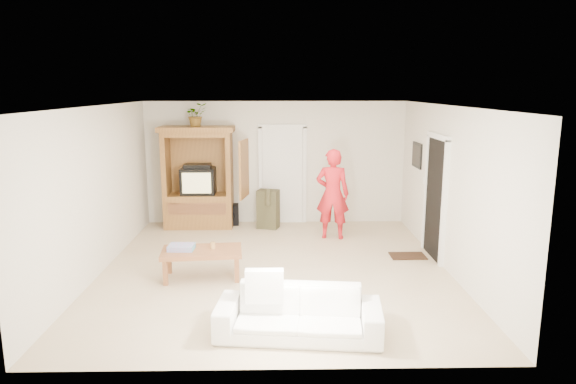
# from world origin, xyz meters

# --- Properties ---
(floor) EXTENTS (6.00, 6.00, 0.00)m
(floor) POSITION_xyz_m (0.00, 0.00, 0.00)
(floor) COLOR tan
(floor) RESTS_ON ground
(ceiling) EXTENTS (6.00, 6.00, 0.00)m
(ceiling) POSITION_xyz_m (0.00, 0.00, 2.60)
(ceiling) COLOR white
(ceiling) RESTS_ON floor
(wall_back) EXTENTS (5.50, 0.00, 5.50)m
(wall_back) POSITION_xyz_m (0.00, 3.00, 1.30)
(wall_back) COLOR silver
(wall_back) RESTS_ON floor
(wall_front) EXTENTS (5.50, 0.00, 5.50)m
(wall_front) POSITION_xyz_m (0.00, -3.00, 1.30)
(wall_front) COLOR silver
(wall_front) RESTS_ON floor
(wall_left) EXTENTS (0.00, 6.00, 6.00)m
(wall_left) POSITION_xyz_m (-2.75, 0.00, 1.30)
(wall_left) COLOR silver
(wall_left) RESTS_ON floor
(wall_right) EXTENTS (0.00, 6.00, 6.00)m
(wall_right) POSITION_xyz_m (2.75, 0.00, 1.30)
(wall_right) COLOR silver
(wall_right) RESTS_ON floor
(armoire) EXTENTS (1.82, 1.14, 2.10)m
(armoire) POSITION_xyz_m (-1.58, 2.66, 0.91)
(armoire) COLOR olive
(armoire) RESTS_ON floor
(door_back) EXTENTS (0.85, 0.05, 2.04)m
(door_back) POSITION_xyz_m (0.15, 2.97, 1.02)
(door_back) COLOR white
(door_back) RESTS_ON floor
(doorway_right) EXTENTS (0.05, 0.90, 2.04)m
(doorway_right) POSITION_xyz_m (2.73, 0.60, 1.02)
(doorway_right) COLOR black
(doorway_right) RESTS_ON floor
(framed_picture) EXTENTS (0.03, 0.60, 0.48)m
(framed_picture) POSITION_xyz_m (2.73, 1.90, 1.60)
(framed_picture) COLOR black
(framed_picture) RESTS_ON wall_right
(doormat) EXTENTS (0.60, 0.40, 0.02)m
(doormat) POSITION_xyz_m (2.30, 0.60, 0.01)
(doormat) COLOR #382316
(doormat) RESTS_ON floor
(plant) EXTENTS (0.56, 0.54, 0.47)m
(plant) POSITION_xyz_m (-1.60, 2.63, 2.34)
(plant) COLOR #4C7238
(plant) RESTS_ON armoire
(man) EXTENTS (0.70, 0.52, 1.75)m
(man) POSITION_xyz_m (1.10, 1.76, 0.87)
(man) COLOR red
(man) RESTS_ON floor
(sofa) EXTENTS (1.99, 0.95, 0.56)m
(sofa) POSITION_xyz_m (0.29, -2.26, 0.28)
(sofa) COLOR white
(sofa) RESTS_ON floor
(coffee_table) EXTENTS (1.26, 0.77, 0.45)m
(coffee_table) POSITION_xyz_m (-1.11, -0.34, 0.39)
(coffee_table) COLOR #965B33
(coffee_table) RESTS_ON floor
(towel) EXTENTS (0.40, 0.30, 0.08)m
(towel) POSITION_xyz_m (-1.42, -0.34, 0.49)
(towel) COLOR #C54192
(towel) RESTS_ON coffee_table
(candle) EXTENTS (0.08, 0.08, 0.10)m
(candle) POSITION_xyz_m (-0.95, -0.29, 0.50)
(candle) COLOR tan
(candle) RESTS_ON coffee_table
(backpack_black) EXTENTS (0.37, 0.24, 0.44)m
(backpack_black) POSITION_xyz_m (-0.96, 2.74, 0.22)
(backpack_black) COLOR black
(backpack_black) RESTS_ON floor
(backpack_olive) EXTENTS (0.49, 0.42, 0.80)m
(backpack_olive) POSITION_xyz_m (-0.15, 2.51, 0.40)
(backpack_olive) COLOR #47442B
(backpack_olive) RESTS_ON floor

